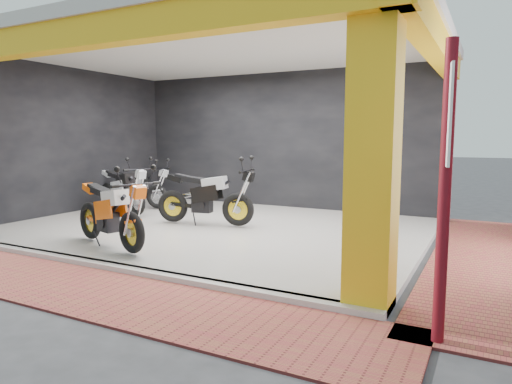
# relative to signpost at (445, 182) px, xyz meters

# --- Properties ---
(ground) EXTENTS (80.00, 80.00, 0.00)m
(ground) POSITION_rel_signpost_xyz_m (-4.53, 1.34, -1.49)
(ground) COLOR #2D2D30
(ground) RESTS_ON ground
(showroom_floor) EXTENTS (8.00, 6.00, 0.10)m
(showroom_floor) POSITION_rel_signpost_xyz_m (-4.53, 3.34, -1.44)
(showroom_floor) COLOR white
(showroom_floor) RESTS_ON ground
(showroom_ceiling) EXTENTS (8.40, 6.40, 0.20)m
(showroom_ceiling) POSITION_rel_signpost_xyz_m (-4.53, 3.34, 2.11)
(showroom_ceiling) COLOR beige
(showroom_ceiling) RESTS_ON corner_column
(back_wall) EXTENTS (8.20, 0.20, 3.50)m
(back_wall) POSITION_rel_signpost_xyz_m (-4.53, 6.44, 0.26)
(back_wall) COLOR black
(back_wall) RESTS_ON ground
(left_wall) EXTENTS (0.20, 6.20, 3.50)m
(left_wall) POSITION_rel_signpost_xyz_m (-8.63, 3.34, 0.26)
(left_wall) COLOR black
(left_wall) RESTS_ON ground
(corner_column) EXTENTS (0.50, 0.50, 3.50)m
(corner_column) POSITION_rel_signpost_xyz_m (-0.78, 0.59, 0.26)
(corner_column) COLOR yellow
(corner_column) RESTS_ON ground
(header_beam_front) EXTENTS (8.40, 0.30, 0.40)m
(header_beam_front) POSITION_rel_signpost_xyz_m (-4.53, 0.34, 1.81)
(header_beam_front) COLOR yellow
(header_beam_front) RESTS_ON corner_column
(header_beam_right) EXTENTS (0.30, 6.40, 0.40)m
(header_beam_right) POSITION_rel_signpost_xyz_m (-0.53, 3.34, 1.81)
(header_beam_right) COLOR yellow
(header_beam_right) RESTS_ON corner_column
(floor_kerb) EXTENTS (8.00, 0.20, 0.10)m
(floor_kerb) POSITION_rel_signpost_xyz_m (-4.53, 0.32, -1.44)
(floor_kerb) COLOR white
(floor_kerb) RESTS_ON ground
(paver_front) EXTENTS (9.00, 1.40, 0.03)m
(paver_front) POSITION_rel_signpost_xyz_m (-4.53, -0.46, -1.48)
(paver_front) COLOR maroon
(paver_front) RESTS_ON ground
(paver_right) EXTENTS (1.40, 7.00, 0.03)m
(paver_right) POSITION_rel_signpost_xyz_m (0.27, 3.34, -1.48)
(paver_right) COLOR maroon
(paver_right) RESTS_ON ground
(signpost) EXTENTS (0.11, 0.38, 2.73)m
(signpost) POSITION_rel_signpost_xyz_m (0.00, 0.00, 0.00)
(signpost) COLOR #5B0D15
(signpost) RESTS_ON ground
(moto_hero) EXTENTS (2.29, 1.40, 1.31)m
(moto_hero) POSITION_rel_signpost_xyz_m (-4.45, 0.84, -0.74)
(moto_hero) COLOR #F25D0A
(moto_hero) RESTS_ON showroom_floor
(moto_row_a) EXTENTS (2.33, 1.20, 1.35)m
(moto_row_a) POSITION_rel_signpost_xyz_m (-4.07, 3.43, -0.72)
(moto_row_a) COLOR black
(moto_row_a) RESTS_ON showroom_floor
(moto_row_b) EXTENTS (2.24, 1.37, 1.29)m
(moto_row_b) POSITION_rel_signpost_xyz_m (-6.71, 3.44, -0.75)
(moto_row_b) COLOR #B0B3B9
(moto_row_b) RESTS_ON showroom_floor
(moto_row_d) EXTENTS (2.04, 1.00, 1.20)m
(moto_row_d) POSITION_rel_signpost_xyz_m (-6.98, 4.47, -0.80)
(moto_row_d) COLOR #A7AAAF
(moto_row_d) RESTS_ON showroom_floor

